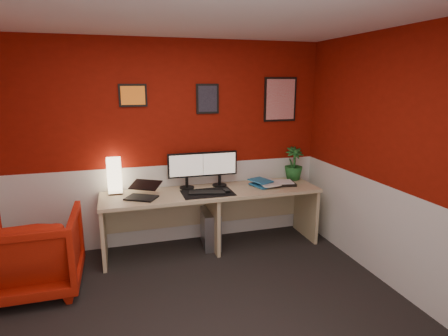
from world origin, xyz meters
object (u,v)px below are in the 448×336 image
desk (213,219)px  potted_plant (294,163)px  monitor_left (186,165)px  laptop (141,189)px  shoji_lamp (115,177)px  zen_tray (281,183)px  monitor_right (219,163)px  pc_tower (211,228)px  armchair (34,252)px

desk → potted_plant: size_ratio=5.97×
desk → monitor_left: (-0.27, 0.19, 0.66)m
potted_plant → laptop: bearing=-172.3°
desk → potted_plant: potted_plant is taller
monitor_left → potted_plant: (1.44, 0.01, -0.07)m
shoji_lamp → laptop: (0.28, -0.29, -0.09)m
shoji_lamp → monitor_left: bearing=-2.0°
zen_tray → potted_plant: size_ratio=0.80×
monitor_right → potted_plant: bearing=0.8°
shoji_lamp → pc_tower: size_ratio=0.89×
shoji_lamp → monitor_right: (1.25, -0.03, 0.09)m
monitor_right → potted_plant: (1.03, 0.02, -0.07)m
desk → laptop: bearing=-175.5°
pc_tower → potted_plant: bearing=12.4°
zen_tray → armchair: 2.86m
shoji_lamp → desk: bearing=-11.2°
shoji_lamp → armchair: bearing=-140.8°
shoji_lamp → armchair: (-0.79, -0.64, -0.54)m
potted_plant → monitor_right: bearing=-179.2°
monitor_right → armchair: monitor_right is taller
monitor_right → desk: bearing=-127.0°
shoji_lamp → laptop: shoji_lamp is taller
potted_plant → zen_tray: bearing=-144.9°
laptop → desk: bearing=35.2°
desk → potted_plant: bearing=9.9°
desk → monitor_left: bearing=144.9°
desk → monitor_left: size_ratio=4.48×
monitor_left → zen_tray: bearing=-8.5°
shoji_lamp → monitor_left: monitor_left is taller
desk → zen_tray: bearing=1.0°
laptop → monitor_left: (0.56, 0.26, 0.18)m
monitor_right → zen_tray: size_ratio=1.66×
monitor_left → potted_plant: bearing=0.5°
potted_plant → monitor_left: bearing=-179.5°
armchair → potted_plant: bearing=-168.1°
armchair → desk: bearing=-167.1°
shoji_lamp → laptop: bearing=-46.1°
monitor_left → pc_tower: size_ratio=1.29×
monitor_right → armchair: 2.22m
desk → zen_tray: 0.98m
laptop → monitor_left: size_ratio=0.57×
pc_tower → armchair: 1.96m
laptop → zen_tray: bearing=33.4°
desk → shoji_lamp: size_ratio=6.50×
monitor_left → armchair: 1.85m
potted_plant → armchair: (-3.07, -0.63, -0.56)m
shoji_lamp → potted_plant: potted_plant is taller
desk → armchair: 1.95m
laptop → pc_tower: laptop is taller
monitor_left → monitor_right: 0.41m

